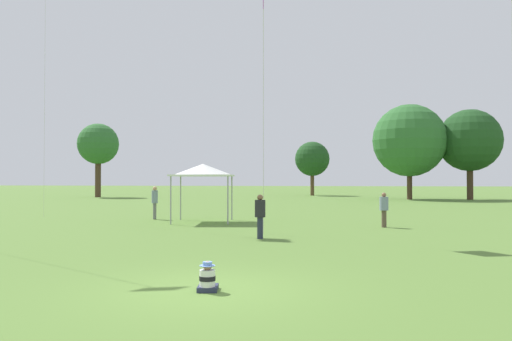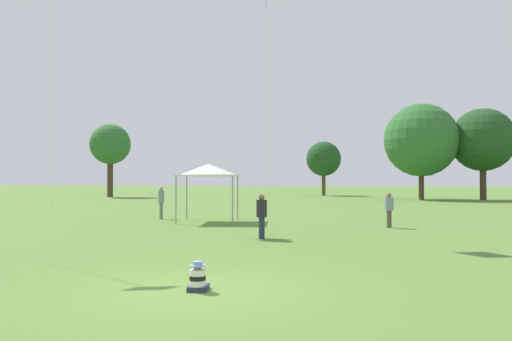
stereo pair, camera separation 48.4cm
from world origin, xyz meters
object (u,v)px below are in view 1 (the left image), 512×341
Objects in this scene: person_standing_3 at (384,207)px; distant_tree_0 at (409,141)px; distant_tree_3 at (98,144)px; person_standing_2 at (155,199)px; canopy_tent at (203,170)px; seated_toddler at (208,279)px; distant_tree_1 at (312,159)px; person_standing_1 at (260,213)px; distant_tree_2 at (470,140)px.

person_standing_3 is 0.15× the size of distant_tree_0.
distant_tree_3 reaches higher than person_standing_3.
canopy_tent reaches higher than person_standing_2.
person_standing_3 is at bearing 63.25° from seated_toddler.
distant_tree_1 is at bearing 82.47° from seated_toddler.
distant_tree_2 is (17.42, 38.06, 5.39)m from person_standing_1.
distant_tree_3 is (-21.48, 32.26, 3.78)m from canopy_tent.
seated_toddler is 0.36× the size of person_standing_1.
person_standing_3 is (4.82, 13.80, 0.69)m from seated_toddler.
person_standing_2 is 0.25× the size of distant_tree_1.
distant_tree_0 reaches higher than person_standing_1.
distant_tree_0 reaches higher than distant_tree_1.
seated_toddler is 16.01m from canopy_tent.
canopy_tent is at bearing -56.34° from distant_tree_3.
canopy_tent is at bearing -95.49° from distant_tree_1.
distant_tree_0 is 1.15× the size of distant_tree_3.
canopy_tent is 38.94m from distant_tree_3.
distant_tree_2 is (6.33, 0.35, -0.04)m from distant_tree_0.
distant_tree_2 reaches higher than canopy_tent.
person_standing_1 is 0.18× the size of distant_tree_3.
person_standing_2 is at bearing 105.68° from seated_toddler.
canopy_tent is at bearing -166.36° from person_standing_1.
canopy_tent is 34.68m from distant_tree_0.
person_standing_3 is at bearing 119.31° from person_standing_1.
canopy_tent is (-8.88, 1.50, 1.72)m from person_standing_3.
distant_tree_3 reaches higher than person_standing_1.
distant_tree_0 is 1.42× the size of distant_tree_1.
distant_tree_3 reaches higher than seated_toddler.
person_standing_2 reaches higher than person_standing_1.
seated_toddler is 54.34m from distant_tree_3.
person_standing_1 is 0.16× the size of distant_tree_0.
distant_tree_1 is at bearing 126.03° from person_standing_2.
distant_tree_1 is 27.60m from distant_tree_3.
person_standing_3 is (4.99, 5.16, -0.03)m from person_standing_1.
person_standing_1 is at bearing -3.04° from person_standing_2.
distant_tree_0 is (14.99, 31.05, 3.74)m from canopy_tent.
person_standing_3 is 0.46× the size of canopy_tent.
distant_tree_0 reaches higher than canopy_tent.
seated_toddler is 0.06× the size of distant_tree_0.
seated_toddler is 0.07× the size of distant_tree_3.
distant_tree_1 reaches higher than person_standing_1.
distant_tree_0 is at bearing 69.23° from seated_toddler.
person_standing_2 is 42.03m from distant_tree_1.
person_standing_3 is at bearing -9.58° from canopy_tent.
distant_tree_2 is at bearing 96.88° from person_standing_2.
distant_tree_3 is at bearing 123.66° from canopy_tent.
distant_tree_1 reaches higher than canopy_tent.
distant_tree_0 reaches higher than person_standing_3.
person_standing_1 is 0.47× the size of canopy_tent.
canopy_tent is at bearing -38.78° from person_standing_3.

